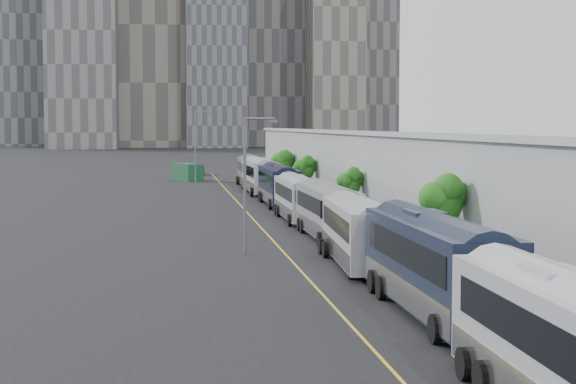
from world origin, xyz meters
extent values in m
cube|color=gray|center=(9.00, 55.00, 0.06)|extent=(10.00, 170.00, 0.12)
cube|color=gold|center=(-1.50, 55.00, 0.01)|extent=(0.12, 160.00, 0.02)
cube|color=gray|center=(13.00, 55.00, 3.40)|extent=(12.00, 160.00, 6.80)
cube|color=gray|center=(13.00, 55.00, 5.85)|extent=(12.45, 160.40, 2.57)
cube|color=gray|center=(7.10, 55.00, 7.00)|extent=(0.30, 160.00, 0.40)
cube|color=slate|center=(-35.00, 300.00, 47.50)|extent=(22.00, 22.00, 95.00)
cube|color=slate|center=(8.00, 310.00, 40.00)|extent=(20.00, 20.00, 80.00)
cube|color=gray|center=(48.00, 305.00, 35.00)|extent=(18.00, 18.00, 70.00)
cube|color=slate|center=(65.00, 340.00, 45.00)|extent=(22.00, 22.00, 90.00)
cube|color=#ABADB5|center=(1.71, 8.49, 3.74)|extent=(1.37, 2.27, 0.31)
cube|color=#161E31|center=(2.25, 21.81, 2.07)|extent=(2.82, 13.99, 3.39)
cube|color=black|center=(2.25, 21.60, 2.68)|extent=(2.88, 12.31, 1.15)
cube|color=silver|center=(2.25, 21.81, 0.99)|extent=(2.86, 13.71, 1.08)
cube|color=#161E31|center=(2.25, 23.42, 3.93)|extent=(1.40, 2.37, 0.32)
cube|color=#B9B9BB|center=(1.85, 35.61, 1.85)|extent=(3.15, 12.62, 3.03)
cube|color=black|center=(1.85, 35.42, 2.40)|extent=(3.13, 11.12, 1.03)
cube|color=silver|center=(1.85, 35.61, 0.88)|extent=(3.18, 12.37, 0.97)
cube|color=#B9B9BB|center=(1.85, 37.05, 3.51)|extent=(1.36, 2.18, 0.29)
cube|color=gray|center=(2.31, 48.26, 1.88)|extent=(2.68, 12.72, 3.08)
cube|color=black|center=(2.31, 48.06, 2.43)|extent=(2.72, 11.20, 1.05)
cube|color=silver|center=(2.31, 48.26, 0.90)|extent=(2.71, 12.47, 0.98)
cube|color=gray|center=(2.31, 49.72, 3.56)|extent=(1.29, 2.16, 0.29)
cube|color=#B7BAC2|center=(1.98, 60.62, 1.82)|extent=(2.46, 12.30, 2.98)
cube|color=black|center=(1.98, 60.43, 2.36)|extent=(2.52, 10.83, 1.01)
cube|color=silver|center=(1.98, 60.62, 0.87)|extent=(2.50, 12.06, 0.95)
cube|color=#B7BAC2|center=(1.98, 62.04, 3.45)|extent=(1.23, 2.08, 0.28)
cube|color=black|center=(2.12, 75.23, 1.96)|extent=(2.68, 13.21, 3.20)
cube|color=black|center=(2.12, 75.03, 2.53)|extent=(2.73, 11.63, 1.09)
cube|color=silver|center=(2.12, 75.23, 0.93)|extent=(2.72, 12.95, 1.02)
cube|color=black|center=(2.12, 76.76, 3.71)|extent=(1.33, 2.24, 0.30)
cube|color=silver|center=(1.86, 91.05, 2.01)|extent=(2.96, 13.63, 3.29)
cube|color=black|center=(1.86, 90.84, 2.60)|extent=(2.99, 12.00, 1.12)
cube|color=silver|center=(1.86, 91.05, 0.96)|extent=(2.99, 13.35, 1.05)
cube|color=silver|center=(1.86, 92.62, 3.81)|extent=(1.40, 2.32, 0.31)
cube|color=slate|center=(1.90, 103.93, 1.93)|extent=(2.96, 13.08, 3.15)
cube|color=black|center=(1.90, 103.73, 2.49)|extent=(2.97, 11.52, 1.07)
cube|color=silver|center=(1.90, 103.93, 0.92)|extent=(2.99, 12.82, 1.01)
cube|color=slate|center=(1.90, 105.43, 3.65)|extent=(1.36, 2.24, 0.30)
cylinder|color=black|center=(5.71, 32.84, 1.93)|extent=(0.18, 0.18, 3.86)
sphere|color=#1B4F12|center=(5.71, 32.84, 3.86)|extent=(2.18, 2.18, 2.18)
cylinder|color=black|center=(5.94, 59.24, 1.57)|extent=(0.18, 0.18, 3.14)
sphere|color=#1B4F12|center=(5.94, 59.24, 3.13)|extent=(1.73, 1.73, 1.73)
cylinder|color=black|center=(5.79, 83.29, 1.60)|extent=(0.18, 0.18, 3.21)
sphere|color=#1B4F12|center=(5.79, 83.29, 3.24)|extent=(2.01, 2.01, 2.01)
cylinder|color=black|center=(5.47, 100.47, 1.57)|extent=(0.18, 0.18, 3.14)
sphere|color=#1B4F12|center=(5.47, 100.47, 3.28)|extent=(2.66, 2.66, 2.66)
cylinder|color=#59595E|center=(-3.89, 40.81, 4.07)|extent=(0.18, 0.18, 8.13)
cylinder|color=#59595E|center=(-2.99, 40.81, 8.03)|extent=(1.80, 0.14, 0.14)
cube|color=#59595E|center=(-2.19, 40.81, 7.88)|extent=(0.50, 0.22, 0.18)
cylinder|color=#59595E|center=(-5.12, 97.59, 4.66)|extent=(0.18, 0.18, 9.31)
cylinder|color=#59595E|center=(-4.22, 97.59, 9.21)|extent=(1.80, 0.14, 0.14)
cube|color=#59595E|center=(-3.42, 97.59, 9.06)|extent=(0.50, 0.22, 0.18)
cube|color=#133F24|center=(-5.69, 116.97, 1.18)|extent=(4.35, 6.80, 2.37)
imported|color=black|center=(-4.37, 132.09, 0.89)|extent=(3.51, 6.67, 1.79)
camera|label=1|loc=(-8.43, -15.55, 7.67)|focal=60.00mm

